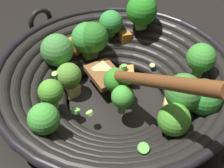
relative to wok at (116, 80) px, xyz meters
The scene contains 2 objects.
ground_plane 0.06m from the wok, 10.29° to the left, with size 4.00×4.00×0.00m, color black.
wok is the anchor object (origin of this frame).
Camera 1 is at (0.35, 0.12, 0.40)m, focal length 48.30 mm.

